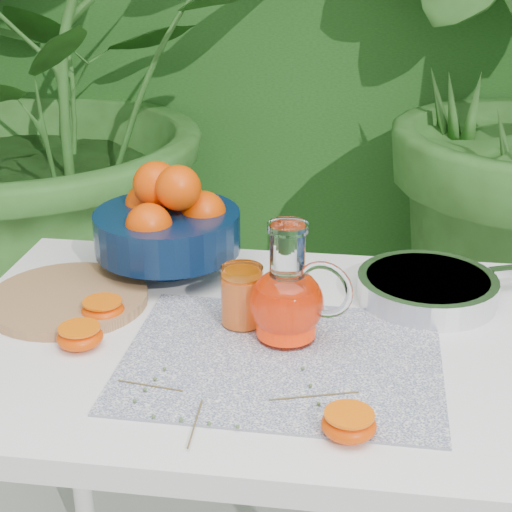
# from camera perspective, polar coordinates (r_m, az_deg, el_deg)

# --- Properties ---
(potted_plant_left) EXTENTS (2.64, 2.64, 1.87)m
(potted_plant_left) POSITION_cam_1_polar(r_m,az_deg,el_deg) (2.46, -16.11, 12.37)
(potted_plant_left) COLOR #2E581E
(potted_plant_left) RESTS_ON ground
(white_table) EXTENTS (1.00, 0.70, 0.75)m
(white_table) POSITION_cam_1_polar(r_m,az_deg,el_deg) (1.31, -0.12, -8.89)
(white_table) COLOR white
(white_table) RESTS_ON ground
(placemat) EXTENTS (0.48, 0.38, 0.00)m
(placemat) POSITION_cam_1_polar(r_m,az_deg,el_deg) (1.20, 1.90, -7.52)
(placemat) COLOR #0C1C47
(placemat) RESTS_ON white_table
(cutting_board) EXTENTS (0.35, 0.35, 0.02)m
(cutting_board) POSITION_cam_1_polar(r_m,az_deg,el_deg) (1.40, -13.52, -3.05)
(cutting_board) COLOR #9C7346
(cutting_board) RESTS_ON white_table
(fruit_bowl) EXTENTS (0.33, 0.33, 0.21)m
(fruit_bowl) POSITION_cam_1_polar(r_m,az_deg,el_deg) (1.46, -6.40, 2.47)
(fruit_bowl) COLOR black
(fruit_bowl) RESTS_ON white_table
(juice_pitcher) EXTENTS (0.18, 0.15, 0.19)m
(juice_pitcher) POSITION_cam_1_polar(r_m,az_deg,el_deg) (1.22, 2.35, -3.20)
(juice_pitcher) COLOR white
(juice_pitcher) RESTS_ON white_table
(juice_tumbler) EXTENTS (0.09, 0.09, 0.10)m
(juice_tumbler) POSITION_cam_1_polar(r_m,az_deg,el_deg) (1.27, -1.01, -3.02)
(juice_tumbler) COLOR white
(juice_tumbler) RESTS_ON white_table
(saute_pan) EXTENTS (0.44, 0.32, 0.05)m
(saute_pan) POSITION_cam_1_polar(r_m,az_deg,el_deg) (1.40, 12.47, -2.20)
(saute_pan) COLOR silver
(saute_pan) RESTS_ON white_table
(orange_halves) EXTENTS (0.51, 0.35, 0.04)m
(orange_halves) POSITION_cam_1_polar(r_m,az_deg,el_deg) (1.19, -6.62, -6.93)
(orange_halves) COLOR #EE3D02
(orange_halves) RESTS_ON white_table
(thyme_sprigs) EXTENTS (0.34, 0.21, 0.01)m
(thyme_sprigs) POSITION_cam_1_polar(r_m,az_deg,el_deg) (1.10, -2.37, -10.44)
(thyme_sprigs) COLOR brown
(thyme_sprigs) RESTS_ON white_table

